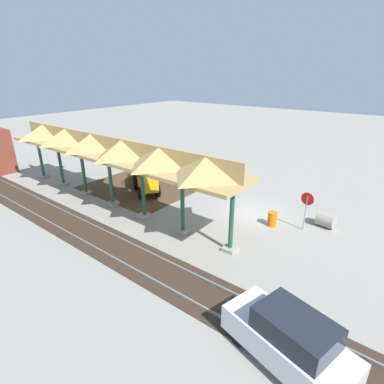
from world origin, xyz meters
name	(u,v)px	position (x,y,z in m)	size (l,w,h in m)	color
ground_plane	(252,213)	(0.00, 0.00, 0.00)	(120.00, 120.00, 0.00)	gray
dirt_work_zone	(140,187)	(9.52, 1.24, 0.00)	(8.51, 7.00, 0.01)	#4C3823
platform_canopy	(107,147)	(8.50, 4.82, 4.16)	(20.52, 3.20, 4.90)	#9E998E
rail_tracks	(168,275)	(0.00, 8.40, 0.03)	(60.00, 2.58, 0.15)	slate
stop_sign	(307,203)	(-3.43, 0.20, 1.72)	(0.76, 0.14, 2.38)	gray
backhoe	(146,176)	(8.39, 1.64, 1.26)	(4.97, 3.90, 2.82)	#EAB214
dirt_mound	(134,182)	(10.78, 0.76, 0.00)	(4.47, 4.47, 1.81)	#4C3823
concrete_pipe	(326,220)	(-4.35, -1.05, 0.45)	(1.11, 0.98, 0.89)	#9E9384
distant_parked_car	(289,339)	(-5.99, 9.36, 0.98)	(4.51, 2.77, 1.98)	silver
traffic_barrel	(272,219)	(-1.74, 0.84, 0.45)	(0.56, 0.56, 0.90)	orange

